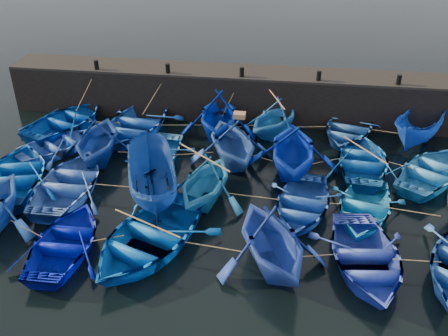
# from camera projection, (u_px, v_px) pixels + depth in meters

# --- Properties ---
(ground) EXTENTS (120.00, 120.00, 0.00)m
(ground) POSITION_uv_depth(u_px,v_px,m) (212.00, 224.00, 19.42)
(ground) COLOR black
(ground) RESTS_ON ground
(quay_wall) EXTENTS (26.00, 2.50, 2.50)m
(quay_wall) POSITION_uv_depth(u_px,v_px,m) (243.00, 95.00, 27.78)
(quay_wall) COLOR black
(quay_wall) RESTS_ON ground
(quay_top) EXTENTS (26.00, 2.50, 0.12)m
(quay_top) POSITION_uv_depth(u_px,v_px,m) (244.00, 72.00, 27.12)
(quay_top) COLOR black
(quay_top) RESTS_ON quay_wall
(bollard_0) EXTENTS (0.24, 0.24, 0.50)m
(bollard_0) POSITION_uv_depth(u_px,v_px,m) (96.00, 65.00, 27.21)
(bollard_0) COLOR black
(bollard_0) RESTS_ON quay_top
(bollard_1) EXTENTS (0.24, 0.24, 0.50)m
(bollard_1) POSITION_uv_depth(u_px,v_px,m) (168.00, 68.00, 26.70)
(bollard_1) COLOR black
(bollard_1) RESTS_ON quay_top
(bollard_2) EXTENTS (0.24, 0.24, 0.50)m
(bollard_2) POSITION_uv_depth(u_px,v_px,m) (242.00, 72.00, 26.20)
(bollard_2) COLOR black
(bollard_2) RESTS_ON quay_top
(bollard_3) EXTENTS (0.24, 0.24, 0.50)m
(bollard_3) POSITION_uv_depth(u_px,v_px,m) (319.00, 76.00, 25.69)
(bollard_3) COLOR black
(bollard_3) RESTS_ON quay_top
(bollard_4) EXTENTS (0.24, 0.24, 0.50)m
(bollard_4) POSITION_uv_depth(u_px,v_px,m) (399.00, 80.00, 25.18)
(bollard_4) COLOR black
(bollard_4) RESTS_ON quay_top
(boat_0) EXTENTS (5.32, 6.16, 1.07)m
(boat_0) POSITION_uv_depth(u_px,v_px,m) (67.00, 121.00, 26.49)
(boat_0) COLOR navy
(boat_0) RESTS_ON ground
(boat_1) EXTENTS (4.69, 6.13, 1.19)m
(boat_1) POSITION_uv_depth(u_px,v_px,m) (136.00, 123.00, 26.07)
(boat_1) COLOR #1444A2
(boat_1) RESTS_ON ground
(boat_2) EXTENTS (4.47, 5.04, 2.45)m
(boat_2) POSITION_uv_depth(u_px,v_px,m) (218.00, 114.00, 25.52)
(boat_2) COLOR #00219F
(boat_2) RESTS_ON ground
(boat_3) EXTENTS (4.90, 5.10, 2.07)m
(boat_3) POSITION_uv_depth(u_px,v_px,m) (275.00, 117.00, 25.63)
(boat_3) COLOR blue
(boat_3) RESTS_ON ground
(boat_4) EXTENTS (4.67, 5.63, 1.01)m
(boat_4) POSITION_uv_depth(u_px,v_px,m) (348.00, 128.00, 25.71)
(boat_4) COLOR navy
(boat_4) RESTS_ON ground
(boat_5) EXTENTS (3.89, 5.15, 1.88)m
(boat_5) POSITION_uv_depth(u_px,v_px,m) (420.00, 128.00, 24.80)
(boat_5) COLOR #0F3BAD
(boat_5) RESTS_ON ground
(boat_6) EXTENTS (4.94, 5.22, 0.88)m
(boat_6) POSITION_uv_depth(u_px,v_px,m) (58.00, 144.00, 24.31)
(boat_6) COLOR blue
(boat_6) RESTS_ON ground
(boat_7) EXTENTS (4.35, 4.89, 2.35)m
(boat_7) POSITION_uv_depth(u_px,v_px,m) (98.00, 139.00, 23.22)
(boat_7) COLOR navy
(boat_7) RESTS_ON ground
(boat_8) EXTENTS (3.61, 4.71, 0.91)m
(boat_8) POSITION_uv_depth(u_px,v_px,m) (155.00, 156.00, 23.30)
(boat_8) COLOR #1F5DA4
(boat_8) RESTS_ON ground
(boat_9) EXTENTS (5.43, 5.76, 2.41)m
(boat_9) POSITION_uv_depth(u_px,v_px,m) (233.00, 141.00, 22.95)
(boat_9) COLOR navy
(boat_9) RESTS_ON ground
(boat_10) EXTENTS (4.38, 5.02, 2.56)m
(boat_10) POSITION_uv_depth(u_px,v_px,m) (294.00, 148.00, 22.18)
(boat_10) COLOR #0525AE
(boat_10) RESTS_ON ground
(boat_11) EXTENTS (3.81, 5.09, 1.01)m
(boat_11) POSITION_uv_depth(u_px,v_px,m) (363.00, 160.00, 22.84)
(boat_11) COLOR #0F50A0
(boat_11) RESTS_ON ground
(boat_12) EXTENTS (5.58, 5.97, 1.01)m
(boat_12) POSITION_uv_depth(u_px,v_px,m) (433.00, 171.00, 22.00)
(boat_12) COLOR blue
(boat_12) RESTS_ON ground
(boat_13) EXTENTS (5.13, 6.16, 1.10)m
(boat_13) POSITION_uv_depth(u_px,v_px,m) (16.00, 174.00, 21.62)
(boat_13) COLOR #034499
(boat_13) RESTS_ON ground
(boat_14) EXTENTS (3.79, 5.23, 1.07)m
(boat_14) POSITION_uv_depth(u_px,v_px,m) (69.00, 182.00, 21.10)
(boat_14) COLOR #3158B7
(boat_14) RESTS_ON ground
(boat_15) EXTENTS (3.62, 5.59, 2.03)m
(boat_15) POSITION_uv_depth(u_px,v_px,m) (151.00, 179.00, 20.39)
(boat_15) COLOR navy
(boat_15) RESTS_ON ground
(boat_16) EXTENTS (4.22, 4.65, 2.12)m
(boat_16) POSITION_uv_depth(u_px,v_px,m) (205.00, 181.00, 20.20)
(boat_16) COLOR #1F71BA
(boat_16) RESTS_ON ground
(boat_17) EXTENTS (3.82, 4.89, 0.93)m
(boat_17) POSITION_uv_depth(u_px,v_px,m) (302.00, 203.00, 19.86)
(boat_17) COLOR #204CA7
(boat_17) RESTS_ON ground
(boat_18) EXTENTS (4.01, 4.92, 0.90)m
(boat_18) POSITION_uv_depth(u_px,v_px,m) (364.00, 208.00, 19.61)
(boat_18) COLOR blue
(boat_18) RESTS_ON ground
(boat_21) EXTENTS (3.30, 4.53, 0.92)m
(boat_21) POSITION_uv_depth(u_px,v_px,m) (66.00, 241.00, 17.78)
(boat_21) COLOR #000B9C
(boat_21) RESTS_ON ground
(boat_22) EXTENTS (5.74, 6.69, 1.17)m
(boat_22) POSITION_uv_depth(u_px,v_px,m) (148.00, 237.00, 17.79)
(boat_22) COLOR #0550BC
(boat_22) RESTS_ON ground
(boat_23) EXTENTS (5.37, 5.67, 2.35)m
(boat_23) POSITION_uv_depth(u_px,v_px,m) (271.00, 240.00, 16.70)
(boat_23) COLOR navy
(boat_23) RESTS_ON ground
(boat_24) EXTENTS (4.13, 5.32, 1.01)m
(boat_24) POSITION_uv_depth(u_px,v_px,m) (365.00, 258.00, 16.94)
(boat_24) COLOR blue
(boat_24) RESTS_ON ground
(wooden_crate) EXTENTS (0.54, 0.46, 0.23)m
(wooden_crate) POSITION_uv_depth(u_px,v_px,m) (239.00, 115.00, 22.25)
(wooden_crate) COLOR #91603F
(wooden_crate) RESTS_ON boat_9
(mooring_ropes) EXTENTS (18.20, 12.10, 2.10)m
(mooring_ropes) POSITION_uv_depth(u_px,v_px,m) (236.00, 146.00, 23.25)
(mooring_ropes) COLOR tan
(mooring_ropes) RESTS_ON ground
(loose_oars) EXTENTS (10.42, 12.09, 1.17)m
(loose_oars) POSITION_uv_depth(u_px,v_px,m) (256.00, 151.00, 21.20)
(loose_oars) COLOR #99724C
(loose_oars) RESTS_ON ground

